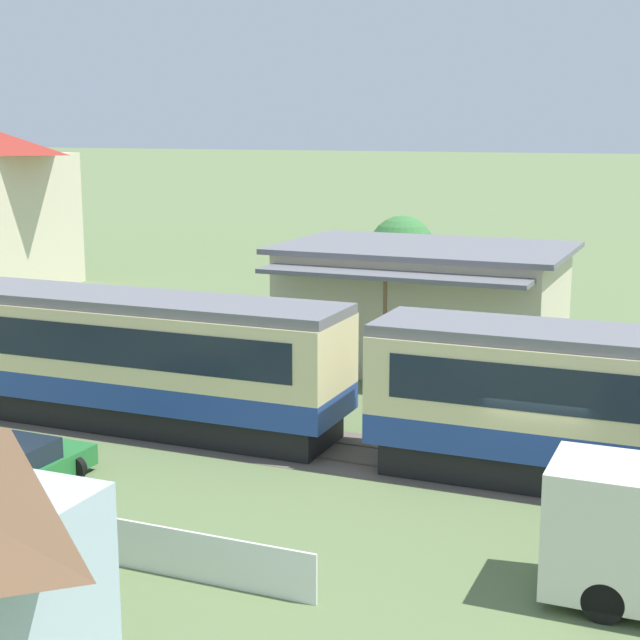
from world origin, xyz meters
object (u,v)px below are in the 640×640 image
Objects in this scene: passenger_train at (369,378)px; parked_car_green at (12,470)px; station_building at (424,304)px; yard_tree_0 at (402,249)px.

passenger_train reaches higher than parked_car_green.
parked_car_green is at bearing -108.09° from station_building.
yard_tree_0 reaches higher than passenger_train.
yard_tree_0 reaches higher than station_building.
parked_car_green is (-7.31, -6.06, -1.65)m from passenger_train.
passenger_train is 9.64m from parked_car_green.
yard_tree_0 is at bearing 115.29° from station_building.
station_building is 2.12× the size of yard_tree_0.
station_building reaches higher than parked_car_green.
station_building is at bearing -64.71° from yard_tree_0.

